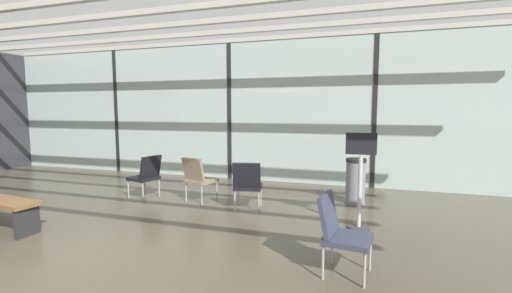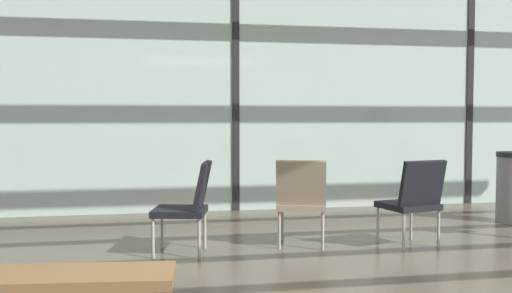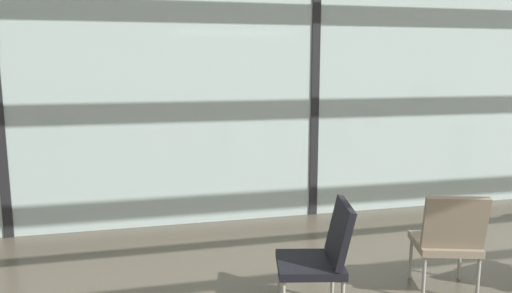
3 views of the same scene
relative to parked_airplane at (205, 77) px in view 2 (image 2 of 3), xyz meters
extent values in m
cube|color=#A3B7B2|center=(-0.12, -5.40, -0.48)|extent=(14.00, 0.08, 3.44)
cube|color=black|center=(-0.12, -5.40, -0.48)|extent=(0.10, 0.12, 3.44)
cube|color=black|center=(3.38, -5.40, -0.48)|extent=(0.10, 0.12, 3.44)
ellipsoid|color=#B2BCD6|center=(0.32, 0.00, 0.00)|extent=(11.94, 4.39, 4.39)
sphere|color=black|center=(-2.97, -2.02, 0.33)|extent=(0.28, 0.28, 0.28)
sphere|color=black|center=(-2.07, -2.02, 0.33)|extent=(0.28, 0.28, 0.28)
sphere|color=black|center=(-1.17, -2.02, 0.33)|extent=(0.28, 0.28, 0.28)
sphere|color=black|center=(-0.27, -2.02, 0.33)|extent=(0.28, 0.28, 0.28)
sphere|color=black|center=(0.63, -2.02, 0.33)|extent=(0.28, 0.28, 0.28)
sphere|color=black|center=(1.53, -2.02, 0.33)|extent=(0.28, 0.28, 0.28)
cube|color=black|center=(1.24, -7.89, -1.79)|extent=(0.57, 0.57, 0.06)
cube|color=black|center=(1.29, -8.10, -1.54)|extent=(0.50, 0.24, 0.44)
cylinder|color=gray|center=(1.40, -7.64, -2.01)|extent=(0.03, 0.03, 0.37)
cylinder|color=gray|center=(0.99, -7.73, -2.01)|extent=(0.03, 0.03, 0.37)
cylinder|color=gray|center=(1.49, -8.05, -2.01)|extent=(0.03, 0.03, 0.37)
cylinder|color=gray|center=(1.08, -8.14, -2.01)|extent=(0.03, 0.03, 0.37)
cube|color=black|center=(-1.03, -7.81, -1.79)|extent=(0.57, 0.57, 0.06)
cube|color=black|center=(-0.82, -7.86, -1.54)|extent=(0.24, 0.50, 0.44)
cylinder|color=gray|center=(-1.18, -7.56, -2.01)|extent=(0.03, 0.03, 0.37)
cylinder|color=gray|center=(-1.28, -7.97, -2.01)|extent=(0.03, 0.03, 0.37)
cylinder|color=gray|center=(-0.77, -7.65, -2.01)|extent=(0.03, 0.03, 0.37)
cylinder|color=gray|center=(-0.87, -8.06, -2.01)|extent=(0.03, 0.03, 0.37)
cube|color=#7F705B|center=(0.20, -7.67, -1.79)|extent=(0.60, 0.60, 0.06)
cube|color=#7F705B|center=(0.14, -7.88, -1.54)|extent=(0.50, 0.28, 0.44)
cylinder|color=gray|center=(0.46, -7.54, -2.01)|extent=(0.03, 0.03, 0.37)
cylinder|color=gray|center=(0.06, -7.41, -2.01)|extent=(0.03, 0.03, 0.37)
cylinder|color=gray|center=(0.34, -7.94, -2.01)|extent=(0.03, 0.03, 0.37)
cylinder|color=gray|center=(-0.06, -7.81, -2.01)|extent=(0.03, 0.03, 0.37)
cube|color=brown|center=(-1.93, -10.07, -1.75)|extent=(1.53, 0.55, 0.06)
cylinder|color=slate|center=(3.06, -6.94, -1.79)|extent=(0.36, 0.36, 0.80)
camera|label=1|loc=(3.26, -13.60, -0.42)|focal=24.18mm
camera|label=2|loc=(-1.33, -13.21, -0.91)|focal=40.33mm
camera|label=3|loc=(-2.24, -11.09, -0.32)|focal=34.76mm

